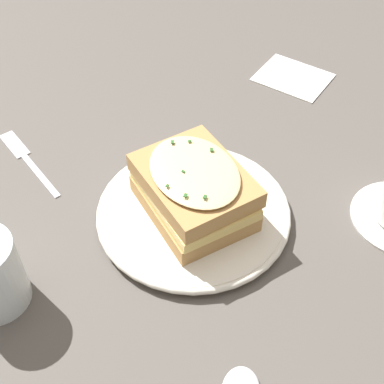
% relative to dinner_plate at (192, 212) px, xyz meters
% --- Properties ---
extents(ground_plane, '(2.40, 2.40, 0.00)m').
position_rel_dinner_plate_xyz_m(ground_plane, '(0.00, -0.02, -0.01)').
color(ground_plane, '#514C47').
extents(dinner_plate, '(0.26, 0.26, 0.02)m').
position_rel_dinner_plate_xyz_m(dinner_plate, '(0.00, 0.00, 0.00)').
color(dinner_plate, silver).
rests_on(dinner_plate, ground_plane).
extents(sandwich, '(0.19, 0.17, 0.08)m').
position_rel_dinner_plate_xyz_m(sandwich, '(0.00, 0.00, 0.04)').
color(sandwich, '#B2844C').
rests_on(sandwich, dinner_plate).
extents(fork, '(0.17, 0.07, 0.00)m').
position_rel_dinner_plate_xyz_m(fork, '(-0.28, -0.04, -0.01)').
color(fork, silver).
rests_on(fork, ground_plane).
extents(napkin, '(0.12, 0.10, 0.00)m').
position_rel_dinner_plate_xyz_m(napkin, '(-0.03, 0.37, -0.01)').
color(napkin, white).
rests_on(napkin, ground_plane).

